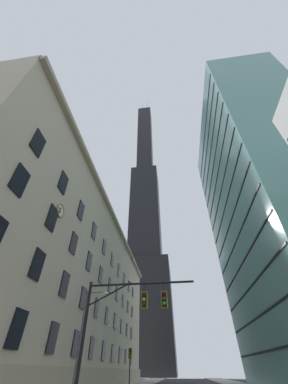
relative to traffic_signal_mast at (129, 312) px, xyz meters
name	(u,v)px	position (x,y,z in m)	size (l,w,h in m)	color
station_building	(62,291)	(-15.58, 20.64, 7.39)	(17.24, 60.10, 24.49)	#BCAF93
dark_skyscraper	(145,232)	(-11.42, 96.47, 59.47)	(24.71, 24.71, 210.78)	black
glass_office_midrise	(259,201)	(21.78, 23.31, 24.12)	(14.26, 34.36, 57.92)	slate
traffic_signal_mast	(129,312)	(0.00, 0.00, 0.00)	(7.36, 0.63, 6.66)	black
traffic_light_far_left	(130,356)	(-2.95, 16.31, -1.56)	(0.40, 0.63, 3.90)	black
street_lamppost	(85,329)	(-5.28, 6.43, -0.03)	(2.25, 0.32, 7.86)	#47474C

